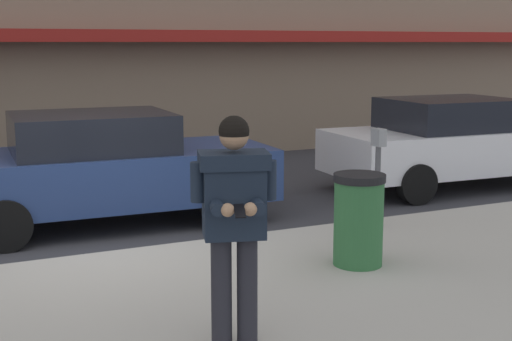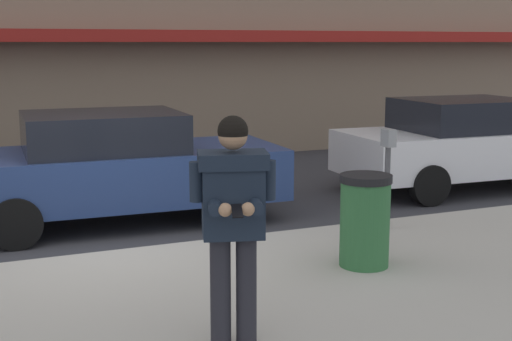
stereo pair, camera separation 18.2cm
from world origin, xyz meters
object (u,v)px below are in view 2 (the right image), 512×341
Objects in this scene: parked_sedan_far at (470,143)px; parked_sedan_mid at (115,167)px; parking_meter at (388,164)px; trash_bin at (365,220)px; man_texting_on_phone at (233,207)px.

parked_sedan_mid is at bearing 179.64° from parked_sedan_far.
parked_sedan_mid is 6.04m from parked_sedan_far.
trash_bin is at bearing -131.48° from parking_meter.
parking_meter is 1.30× the size of trash_bin.
parked_sedan_mid is 3.60× the size of parking_meter.
parked_sedan_mid reaches higher than trash_bin.
parked_sedan_far is 5.32m from trash_bin.
parking_meter is at bearing 48.52° from trash_bin.
trash_bin is (1.91, -3.39, -0.16)m from parked_sedan_mid.
parked_sedan_far is 2.54× the size of man_texting_on_phone.
parked_sedan_far is (6.04, -0.04, 0.00)m from parked_sedan_mid.
parked_sedan_far is at bearing -0.36° from parked_sedan_mid.
parking_meter is (-3.06, -2.14, 0.18)m from parked_sedan_far.
parked_sedan_mid reaches higher than parking_meter.
man_texting_on_phone is 1.84× the size of trash_bin.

